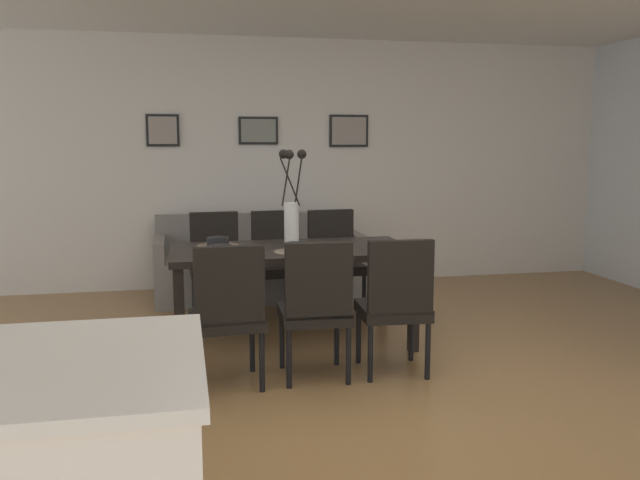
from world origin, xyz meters
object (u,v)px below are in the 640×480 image
(dining_chair_near_left, at_px, (228,309))
(centerpiece_vase, at_px, (291,210))
(dining_chair_near_right, at_px, (216,260))
(sofa, at_px, (260,268))
(bowl_near_left, at_px, (221,249))
(framed_picture_center, at_px, (258,131))
(framed_picture_right, at_px, (349,131))
(dining_table, at_px, (292,258))
(dining_chair_mid_right, at_px, (334,256))
(bowl_near_right, at_px, (218,241))
(dining_chair_far_right, at_px, (278,258))
(dining_chair_far_left, at_px, (316,303))
(framed_picture_left, at_px, (163,130))
(bowl_far_left, at_px, (296,247))
(dining_chair_mid_left, at_px, (396,300))

(dining_chair_near_left, height_order, centerpiece_vase, centerpiece_vase)
(dining_chair_near_right, distance_m, sofa, 0.92)
(dining_chair_near_left, distance_m, bowl_near_left, 0.71)
(centerpiece_vase, distance_m, framed_picture_center, 2.20)
(sofa, distance_m, framed_picture_right, 1.78)
(framed_picture_right, bearing_deg, dining_table, -114.73)
(bowl_near_left, bearing_deg, centerpiece_vase, 20.54)
(dining_chair_mid_right, distance_m, centerpiece_vase, 1.12)
(centerpiece_vase, xyz_separation_m, bowl_near_right, (-0.54, 0.20, -0.24))
(dining_chair_far_right, xyz_separation_m, centerpiece_vase, (-0.02, -0.88, 0.51))
(dining_chair_near_left, bearing_deg, bowl_near_right, 89.90)
(dining_chair_far_left, xyz_separation_m, framed_picture_center, (-0.02, 2.94, 1.13))
(framed_picture_left, height_order, framed_picture_right, framed_picture_right)
(dining_chair_mid_right, distance_m, framed_picture_right, 1.76)
(dining_chair_far_right, distance_m, bowl_far_left, 1.11)
(dining_chair_near_right, bearing_deg, dining_chair_near_left, -90.47)
(dining_chair_far_left, bearing_deg, centerpiece_vase, 91.32)
(framed_picture_center, bearing_deg, dining_chair_near_left, -100.33)
(bowl_near_right, bearing_deg, bowl_near_left, -90.00)
(dining_chair_far_left, height_order, framed_picture_center, framed_picture_center)
(dining_chair_near_left, bearing_deg, dining_chair_far_right, 72.19)
(dining_chair_near_right, height_order, framed_picture_center, framed_picture_center)
(dining_chair_near_left, bearing_deg, framed_picture_right, 63.01)
(bowl_far_left, bearing_deg, dining_chair_mid_right, 63.39)
(centerpiece_vase, distance_m, sofa, 1.79)
(framed_picture_left, bearing_deg, framed_picture_right, -0.00)
(dining_table, xyz_separation_m, dining_chair_near_right, (-0.53, 0.87, -0.15))
(dining_chair_near_left, distance_m, dining_chair_far_right, 1.83)
(framed_picture_left, distance_m, framed_picture_right, 1.94)
(dining_table, height_order, dining_chair_far_right, dining_chair_far_right)
(framed_picture_center, distance_m, framed_picture_right, 0.97)
(dining_chair_far_right, bearing_deg, bowl_far_left, -90.88)
(dining_chair_near_left, height_order, framed_picture_center, framed_picture_center)
(dining_chair_far_left, height_order, framed_picture_right, framed_picture_right)
(dining_chair_mid_left, height_order, framed_picture_left, framed_picture_left)
(bowl_near_left, bearing_deg, framed_picture_right, 56.82)
(dining_table, relative_size, centerpiece_vase, 2.45)
(sofa, bearing_deg, dining_chair_far_right, -84.09)
(dining_chair_far_right, bearing_deg, dining_table, -91.09)
(framed_picture_center, bearing_deg, dining_chair_mid_right, -67.48)
(centerpiece_vase, distance_m, bowl_near_left, 0.63)
(centerpiece_vase, distance_m, framed_picture_right, 2.40)
(dining_table, xyz_separation_m, dining_chair_far_right, (0.02, 0.88, -0.15))
(dining_table, bearing_deg, centerpiece_vase, 55.35)
(dining_chair_far_right, distance_m, dining_chair_mid_left, 1.80)
(bowl_near_left, relative_size, bowl_near_right, 1.00)
(bowl_near_right, distance_m, framed_picture_right, 2.58)
(dining_chair_far_right, relative_size, dining_chair_mid_left, 1.00)
(sofa, relative_size, framed_picture_right, 4.77)
(dining_chair_near_right, relative_size, centerpiece_vase, 1.25)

